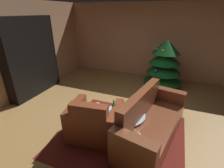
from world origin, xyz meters
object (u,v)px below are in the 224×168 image
bottle_on_table (114,109)px  decorated_tree (164,64)px  coffee_table (125,115)px  couch_red (151,124)px  book_stack_on_table (126,111)px  armchair_red (95,123)px  bookshelf_unit (35,58)px

bottle_on_table → decorated_tree: bearing=76.5°
coffee_table → decorated_tree: size_ratio=0.52×
couch_red → coffee_table: couch_red is taller
couch_red → book_stack_on_table: couch_red is taller
armchair_red → decorated_tree: (0.93, 2.83, 0.44)m
bookshelf_unit → armchair_red: bearing=-25.5°
couch_red → bookshelf_unit: bearing=166.4°
bottle_on_table → bookshelf_unit: bearing=160.5°
armchair_red → couch_red: bearing=19.8°
couch_red → book_stack_on_table: (-0.48, -0.02, 0.19)m
bottle_on_table → armchair_red: bearing=-145.3°
bookshelf_unit → book_stack_on_table: size_ratio=9.87×
coffee_table → bottle_on_table: bearing=-152.1°
book_stack_on_table → bottle_on_table: (-0.20, -0.13, 0.07)m
bottle_on_table → decorated_tree: (0.63, 2.63, 0.17)m
decorated_tree → bottle_on_table: bearing=-103.5°
book_stack_on_table → decorated_tree: (0.43, 2.50, 0.25)m
armchair_red → coffee_table: size_ratio=1.35×
bookshelf_unit → decorated_tree: bookshelf_unit is taller
couch_red → decorated_tree: decorated_tree is taller
bookshelf_unit → coffee_table: size_ratio=2.74×
couch_red → decorated_tree: (-0.05, 2.48, 0.44)m
coffee_table → decorated_tree: decorated_tree is taller
bookshelf_unit → decorated_tree: bearing=25.8°
bookshelf_unit → coffee_table: bearing=-16.6°
couch_red → decorated_tree: size_ratio=1.35×
armchair_red → couch_red: size_ratio=0.52×
armchair_red → bookshelf_unit: bearing=154.5°
couch_red → bottle_on_table: (-0.68, -0.15, 0.26)m
coffee_table → book_stack_on_table: bearing=63.7°
bottle_on_table → decorated_tree: size_ratio=0.21×
bookshelf_unit → bottle_on_table: bearing=-19.5°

